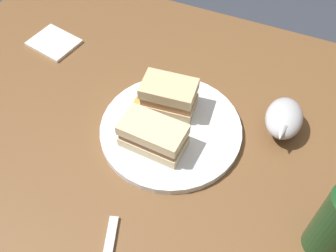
% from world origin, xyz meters
% --- Properties ---
extents(dining_table, '(1.19, 0.86, 0.72)m').
position_xyz_m(dining_table, '(0.00, 0.00, 0.36)').
color(dining_table, brown).
rests_on(dining_table, ground).
extents(plate, '(0.29, 0.29, 0.02)m').
position_xyz_m(plate, '(0.01, 0.02, 0.73)').
color(plate, white).
rests_on(plate, dining_table).
extents(sandwich_half_left, '(0.12, 0.08, 0.07)m').
position_xyz_m(sandwich_half_left, '(-0.02, 0.07, 0.77)').
color(sandwich_half_left, '#CCB284').
rests_on(sandwich_half_left, plate).
extents(sandwich_half_right, '(0.13, 0.08, 0.06)m').
position_xyz_m(sandwich_half_right, '(-0.01, -0.03, 0.77)').
color(sandwich_half_right, beige).
rests_on(sandwich_half_right, plate).
extents(potato_wedge_front, '(0.06, 0.03, 0.02)m').
position_xyz_m(potato_wedge_front, '(-0.06, 0.07, 0.75)').
color(potato_wedge_front, gold).
rests_on(potato_wedge_front, plate).
extents(potato_wedge_middle, '(0.05, 0.03, 0.02)m').
position_xyz_m(potato_wedge_middle, '(-0.07, 0.04, 0.75)').
color(potato_wedge_middle, gold).
rests_on(potato_wedge_middle, plate).
extents(potato_wedge_back, '(0.04, 0.04, 0.02)m').
position_xyz_m(potato_wedge_back, '(-0.05, 0.05, 0.75)').
color(potato_wedge_back, '#B77F33').
rests_on(potato_wedge_back, plate).
extents(potato_wedge_left_edge, '(0.02, 0.06, 0.02)m').
position_xyz_m(potato_wedge_left_edge, '(-0.05, -0.02, 0.75)').
color(potato_wedge_left_edge, '#B77F33').
rests_on(potato_wedge_left_edge, plate).
extents(gravy_boat, '(0.08, 0.12, 0.07)m').
position_xyz_m(gravy_boat, '(0.21, 0.11, 0.76)').
color(gravy_boat, '#B7B7BC').
rests_on(gravy_boat, dining_table).
extents(napkin, '(0.13, 0.11, 0.01)m').
position_xyz_m(napkin, '(-0.36, 0.16, 0.73)').
color(napkin, silver).
rests_on(napkin, dining_table).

